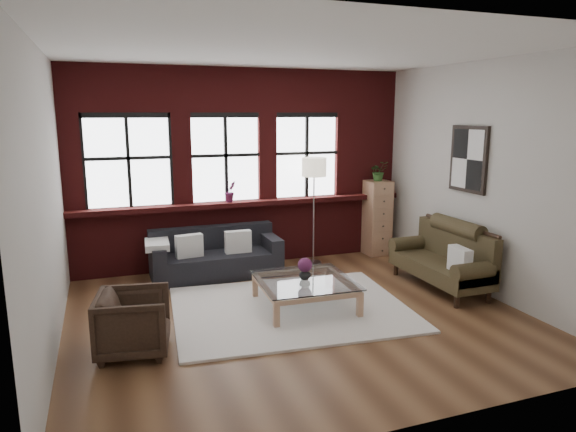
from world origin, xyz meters
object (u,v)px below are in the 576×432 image
object	(u,v)px
vintage_settee	(440,257)
drawer_chest	(377,218)
floor_lamp	(314,207)
armchair	(134,323)
dark_sofa	(216,254)
coffee_table	(305,294)
vase	(305,274)

from	to	relation	value
vintage_settee	drawer_chest	size ratio (longest dim) A/B	1.30
vintage_settee	drawer_chest	world-z (taller)	drawer_chest
floor_lamp	armchair	bearing A→B (deg)	-141.92
vintage_settee	drawer_chest	bearing A→B (deg)	88.09
vintage_settee	floor_lamp	xyz separation A→B (m)	(-1.24, 1.75, 0.50)
drawer_chest	floor_lamp	bearing A→B (deg)	-172.12
dark_sofa	armchair	xyz separation A→B (m)	(-1.37, -2.28, -0.02)
armchair	floor_lamp	distance (m)	3.91
armchair	coffee_table	xyz separation A→B (m)	(2.16, 0.57, -0.15)
dark_sofa	coffee_table	xyz separation A→B (m)	(0.80, -1.71, -0.17)
floor_lamp	vintage_settee	bearing A→B (deg)	-54.75
armchair	floor_lamp	xyz separation A→B (m)	(3.04, 2.38, 0.63)
vase	floor_lamp	xyz separation A→B (m)	(0.88, 1.81, 0.50)
drawer_chest	armchair	bearing A→B (deg)	-149.45
dark_sofa	floor_lamp	xyz separation A→B (m)	(1.68, 0.11, 0.61)
dark_sofa	floor_lamp	bearing A→B (deg)	3.59
dark_sofa	floor_lamp	distance (m)	1.79
vintage_settee	drawer_chest	xyz separation A→B (m)	(0.06, 1.93, 0.20)
coffee_table	floor_lamp	world-z (taller)	floor_lamp
vase	floor_lamp	size ratio (longest dim) A/B	0.08
armchair	vase	bearing A→B (deg)	-65.48
drawer_chest	floor_lamp	world-z (taller)	floor_lamp
vase	armchair	bearing A→B (deg)	-165.24
armchair	drawer_chest	bearing A→B (deg)	-49.70
armchair	drawer_chest	world-z (taller)	drawer_chest
armchair	drawer_chest	distance (m)	5.05
coffee_table	vase	world-z (taller)	vase
floor_lamp	dark_sofa	bearing A→B (deg)	-176.41
coffee_table	drawer_chest	world-z (taller)	drawer_chest
coffee_table	floor_lamp	size ratio (longest dim) A/B	0.62
floor_lamp	coffee_table	bearing A→B (deg)	-115.87
dark_sofa	vase	size ratio (longest dim) A/B	12.55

